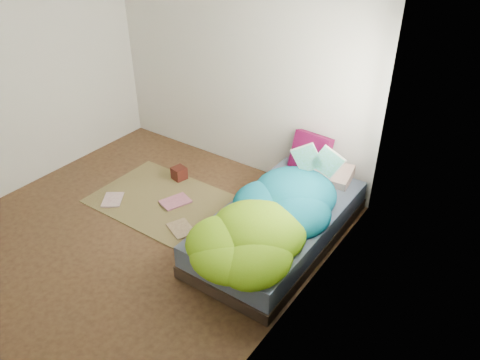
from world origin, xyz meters
name	(u,v)px	position (x,y,z in m)	size (l,w,h in m)	color
ground	(140,232)	(0.00, 0.00, 0.00)	(3.50, 3.50, 0.00)	#3C2517
room_walls	(119,80)	(0.01, 0.01, 1.63)	(3.54, 3.54, 2.62)	silver
bed	(279,226)	(1.22, 0.72, 0.17)	(1.00, 2.00, 0.34)	#382B1E
duvet	(268,209)	(1.22, 0.50, 0.51)	(0.96, 1.84, 0.34)	#08557B
rug	(166,202)	(-0.15, 0.55, 0.01)	(1.60, 1.10, 0.01)	brown
pillow_floral	(326,173)	(1.30, 1.53, 0.40)	(0.54, 0.34, 0.12)	white
pillow_magenta	(311,153)	(1.08, 1.59, 0.55)	(0.42, 0.13, 0.42)	#470427
open_book	(318,152)	(1.33, 1.22, 0.81)	(0.43, 0.09, 0.26)	green
wooden_box	(179,173)	(-0.34, 1.01, 0.09)	(0.15, 0.15, 0.15)	#37110C
floor_book_a	(103,200)	(-0.73, 0.16, 0.02)	(0.21, 0.28, 0.02)	silver
floor_book_b	(171,197)	(-0.15, 0.63, 0.03)	(0.23, 0.31, 0.03)	#C7738E
floor_book_c	(172,232)	(0.29, 0.17, 0.02)	(0.21, 0.29, 0.02)	tan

